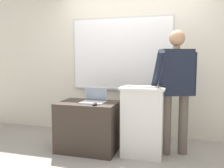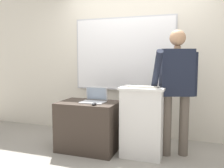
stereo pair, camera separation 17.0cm
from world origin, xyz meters
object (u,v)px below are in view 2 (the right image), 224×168
at_px(side_desk, 89,126).
at_px(person_presenter, 176,84).
at_px(lectern_podium, 142,122).
at_px(laptop, 95,98).
at_px(wireless_keyboard, 142,87).
at_px(computer_mouse_by_laptop, 94,104).

bearing_deg(side_desk, person_presenter, 9.13).
xyz_separation_m(lectern_podium, laptop, (-0.71, 0.01, 0.29)).
height_order(wireless_keyboard, computer_mouse_by_laptop, wireless_keyboard).
distance_m(laptop, computer_mouse_by_laptop, 0.27).
xyz_separation_m(side_desk, laptop, (0.08, 0.04, 0.41)).
height_order(laptop, wireless_keyboard, wireless_keyboard).
bearing_deg(wireless_keyboard, lectern_podium, 92.93).
relative_size(lectern_podium, wireless_keyboard, 2.41).
distance_m(side_desk, wireless_keyboard, 1.01).
distance_m(lectern_podium, computer_mouse_by_laptop, 0.70).
xyz_separation_m(laptop, wireless_keyboard, (0.72, -0.07, 0.20)).
bearing_deg(wireless_keyboard, side_desk, 178.34).
distance_m(wireless_keyboard, computer_mouse_by_laptop, 0.69).
height_order(side_desk, laptop, laptop).
height_order(lectern_podium, laptop, lectern_podium).
relative_size(lectern_podium, side_desk, 1.12).
height_order(lectern_podium, computer_mouse_by_laptop, lectern_podium).
relative_size(side_desk, person_presenter, 0.50).
bearing_deg(side_desk, computer_mouse_by_laptop, -48.41).
bearing_deg(computer_mouse_by_laptop, side_desk, 131.59).
height_order(side_desk, computer_mouse_by_laptop, computer_mouse_by_laptop).
distance_m(lectern_podium, side_desk, 0.81).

